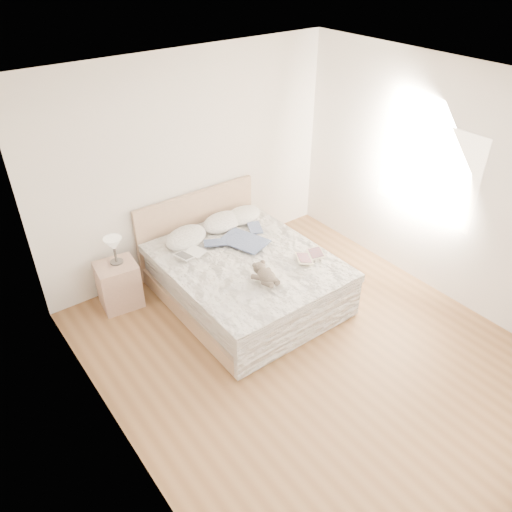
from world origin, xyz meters
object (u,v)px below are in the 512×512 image
Objects in this scene: nightstand at (119,285)px; bed at (242,275)px; table_lamp at (114,245)px; teddy_bear at (266,281)px; childrens_book at (310,256)px; photo_book at (190,254)px.

bed is at bearing -31.04° from nightstand.
bed is 1.51m from table_lamp.
bed reaches higher than teddy_bear.
bed is 0.85m from childrens_book.
teddy_bear is (-0.13, -0.62, 0.34)m from bed.
nightstand is at bearing 171.75° from childrens_book.
photo_book is at bearing -32.49° from table_lamp.
table_lamp is at bearing 44.53° from nightstand.
nightstand is at bearing 130.08° from teddy_bear.
teddy_bear is (-0.70, -0.09, 0.02)m from childrens_book.
table_lamp reaches higher than teddy_bear.
photo_book is 1.02× the size of teddy_bear.
photo_book is 1.02m from teddy_bear.
photo_book is (0.71, -0.45, -0.16)m from table_lamp.
bed is 1.45m from nightstand.
childrens_book is at bearing -53.13° from photo_book.
childrens_book is (1.07, -0.86, 0.00)m from photo_book.
table_lamp is 1.00× the size of photo_book.
teddy_bear reaches higher than photo_book.
table_lamp is at bearing 147.01° from bed.
nightstand is 0.52m from table_lamp.
photo_book is 0.90× the size of childrens_book.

